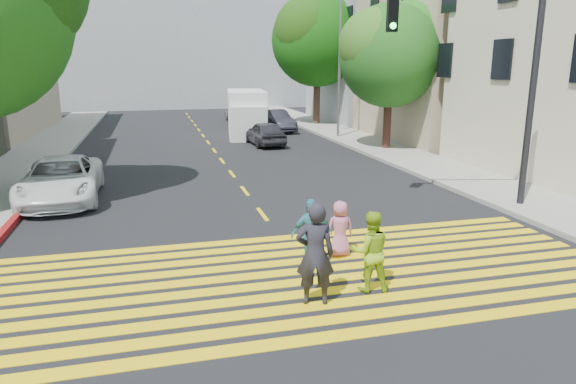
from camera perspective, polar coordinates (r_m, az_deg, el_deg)
name	(u,v)px	position (r m, az deg, el deg)	size (l,w,h in m)	color
ground	(329,302)	(9.81, 4.55, -12.11)	(120.00, 120.00, 0.00)	black
sidewalk_left	(50,144)	(31.09, -24.89, 4.84)	(3.00, 40.00, 0.15)	gray
sidewalk_right	(391,152)	(26.31, 11.39, 4.42)	(3.00, 60.00, 0.15)	gray
curb_red	(6,230)	(15.42, -28.89, -3.73)	(0.20, 8.00, 0.16)	maroon
crosswalk	(309,276)	(10.91, 2.33, -9.26)	(13.40, 5.30, 0.01)	yellow
lane_line	(205,139)	(31.24, -9.15, 5.86)	(0.12, 34.40, 0.01)	yellow
building_right_tan	(467,53)	(32.69, 19.28, 14.41)	(10.00, 10.00, 10.00)	tan
building_right_grey	(386,56)	(42.31, 10.79, 14.65)	(10.00, 10.00, 10.00)	gray
backdrop_block	(178,48)	(56.41, -12.11, 15.37)	(30.00, 8.00, 12.00)	gray
tree_right_near	(391,50)	(26.84, 11.43, 15.20)	(5.71, 5.23, 7.41)	#411F17
tree_right_far	(318,35)	(37.89, 3.36, 17.01)	(8.53, 8.53, 9.40)	#352214
pedestrian_man	(315,254)	(9.38, 3.03, -6.90)	(0.71, 0.46, 1.93)	#23212B
pedestrian_woman	(370,251)	(10.09, 9.13, -6.53)	(0.78, 0.61, 1.61)	#90BB1D
pedestrian_child	(340,229)	(11.84, 5.80, -4.08)	(0.64, 0.42, 1.31)	#BB6688
pedestrian_extra	(312,234)	(11.03, 2.66, -4.69)	(0.91, 0.38, 1.56)	teal
white_sedan	(61,180)	(18.12, -23.88, 1.27)	(2.32, 5.03, 1.40)	white
dark_car_near	(265,133)	(28.34, -2.58, 6.55)	(1.56, 3.89, 1.32)	#27262C
silver_car	(239,113)	(40.50, -5.43, 8.71)	(1.83, 4.50, 1.30)	gray
dark_car_parked	(275,121)	(34.31, -1.41, 7.92)	(1.50, 4.30, 1.42)	black
white_van	(247,115)	(32.07, -4.61, 8.55)	(2.93, 6.11, 2.77)	white
traffic_signal	(493,64)	(16.38, 21.85, 13.06)	(4.47, 1.28, 6.68)	black
street_lamp	(337,58)	(30.74, 5.45, 14.64)	(1.85, 0.20, 8.21)	slate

